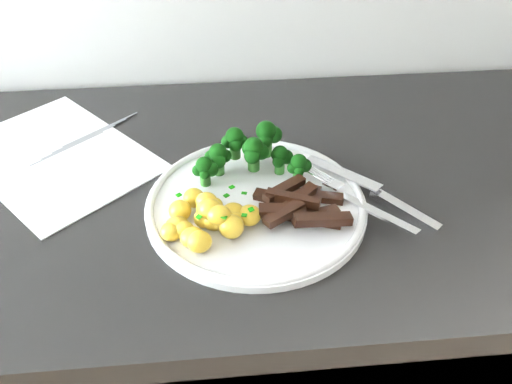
{
  "coord_description": "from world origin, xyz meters",
  "views": [
    {
      "loc": [
        0.08,
        1.04,
        1.41
      ],
      "look_at": [
        0.14,
        1.6,
        0.95
      ],
      "focal_mm": 37.4,
      "sensor_mm": 36.0,
      "label": 1
    }
  ],
  "objects_px": {
    "knife": "(387,199)",
    "beef_strips": "(301,206)",
    "recipe_paper": "(56,156)",
    "broccoli": "(250,152)",
    "counter": "(221,360)",
    "fork": "(362,203)",
    "potatoes": "(211,218)",
    "plate": "(256,204)"
  },
  "relations": [
    {
      "from": "counter",
      "to": "recipe_paper",
      "type": "height_order",
      "value": "recipe_paper"
    },
    {
      "from": "counter",
      "to": "recipe_paper",
      "type": "distance_m",
      "value": 0.53
    },
    {
      "from": "recipe_paper",
      "to": "broccoli",
      "type": "height_order",
      "value": "broccoli"
    },
    {
      "from": "recipe_paper",
      "to": "knife",
      "type": "distance_m",
      "value": 0.51
    },
    {
      "from": "plate",
      "to": "broccoli",
      "type": "distance_m",
      "value": 0.08
    },
    {
      "from": "recipe_paper",
      "to": "potatoes",
      "type": "distance_m",
      "value": 0.31
    },
    {
      "from": "broccoli",
      "to": "fork",
      "type": "relative_size",
      "value": 1.08
    },
    {
      "from": "beef_strips",
      "to": "broccoli",
      "type": "bearing_deg",
      "value": 120.99
    },
    {
      "from": "knife",
      "to": "broccoli",
      "type": "bearing_deg",
      "value": 156.92
    },
    {
      "from": "broccoli",
      "to": "knife",
      "type": "distance_m",
      "value": 0.21
    },
    {
      "from": "fork",
      "to": "knife",
      "type": "bearing_deg",
      "value": 22.08
    },
    {
      "from": "counter",
      "to": "beef_strips",
      "type": "xyz_separation_m",
      "value": [
        0.12,
        -0.09,
        0.48
      ]
    },
    {
      "from": "counter",
      "to": "knife",
      "type": "xyz_separation_m",
      "value": [
        0.25,
        -0.07,
        0.47
      ]
    },
    {
      "from": "beef_strips",
      "to": "fork",
      "type": "height_order",
      "value": "beef_strips"
    },
    {
      "from": "recipe_paper",
      "to": "knife",
      "type": "xyz_separation_m",
      "value": [
        0.49,
        -0.16,
        0.01
      ]
    },
    {
      "from": "recipe_paper",
      "to": "plate",
      "type": "height_order",
      "value": "plate"
    },
    {
      "from": "recipe_paper",
      "to": "plate",
      "type": "xyz_separation_m",
      "value": [
        0.3,
        -0.15,
        0.01
      ]
    },
    {
      "from": "potatoes",
      "to": "knife",
      "type": "relative_size",
      "value": 0.74
    },
    {
      "from": "counter",
      "to": "fork",
      "type": "xyz_separation_m",
      "value": [
        0.21,
        -0.09,
        0.48
      ]
    },
    {
      "from": "beef_strips",
      "to": "fork",
      "type": "xyz_separation_m",
      "value": [
        0.09,
        0.0,
        -0.0
      ]
    },
    {
      "from": "recipe_paper",
      "to": "broccoli",
      "type": "xyz_separation_m",
      "value": [
        0.3,
        -0.08,
        0.05
      ]
    },
    {
      "from": "knife",
      "to": "potatoes",
      "type": "bearing_deg",
      "value": -171.35
    },
    {
      "from": "potatoes",
      "to": "beef_strips",
      "type": "distance_m",
      "value": 0.12
    },
    {
      "from": "beef_strips",
      "to": "knife",
      "type": "distance_m",
      "value": 0.13
    },
    {
      "from": "counter",
      "to": "knife",
      "type": "height_order",
      "value": "knife"
    },
    {
      "from": "beef_strips",
      "to": "knife",
      "type": "relative_size",
      "value": 0.71
    },
    {
      "from": "counter",
      "to": "broccoli",
      "type": "distance_m",
      "value": 0.51
    },
    {
      "from": "broccoli",
      "to": "potatoes",
      "type": "height_order",
      "value": "broccoli"
    },
    {
      "from": "plate",
      "to": "potatoes",
      "type": "xyz_separation_m",
      "value": [
        -0.06,
        -0.05,
        0.02
      ]
    },
    {
      "from": "potatoes",
      "to": "counter",
      "type": "bearing_deg",
      "value": 91.6
    },
    {
      "from": "recipe_paper",
      "to": "potatoes",
      "type": "height_order",
      "value": "potatoes"
    },
    {
      "from": "recipe_paper",
      "to": "counter",
      "type": "bearing_deg",
      "value": -20.73
    },
    {
      "from": "knife",
      "to": "beef_strips",
      "type": "bearing_deg",
      "value": -170.88
    },
    {
      "from": "broccoli",
      "to": "beef_strips",
      "type": "height_order",
      "value": "broccoli"
    },
    {
      "from": "fork",
      "to": "knife",
      "type": "xyz_separation_m",
      "value": [
        0.04,
        0.02,
        -0.01
      ]
    },
    {
      "from": "potatoes",
      "to": "fork",
      "type": "distance_m",
      "value": 0.21
    },
    {
      "from": "recipe_paper",
      "to": "fork",
      "type": "bearing_deg",
      "value": -21.61
    },
    {
      "from": "potatoes",
      "to": "beef_strips",
      "type": "relative_size",
      "value": 1.03
    },
    {
      "from": "broccoli",
      "to": "beef_strips",
      "type": "distance_m",
      "value": 0.12
    },
    {
      "from": "recipe_paper",
      "to": "fork",
      "type": "distance_m",
      "value": 0.48
    },
    {
      "from": "counter",
      "to": "broccoli",
      "type": "height_order",
      "value": "broccoli"
    },
    {
      "from": "counter",
      "to": "fork",
      "type": "distance_m",
      "value": 0.53
    }
  ]
}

